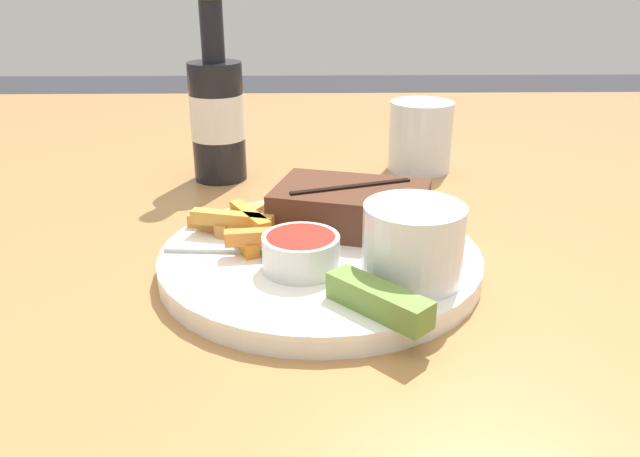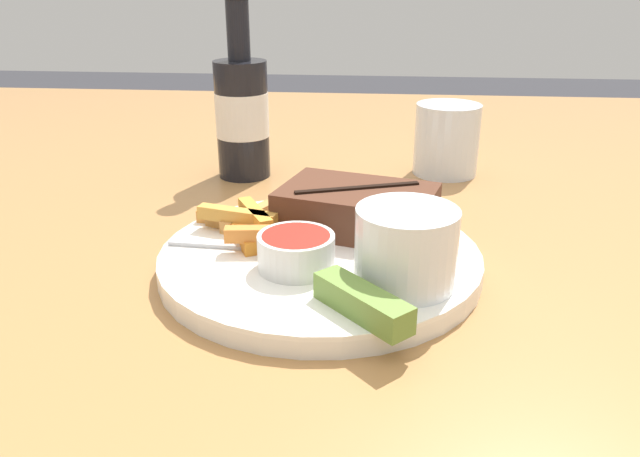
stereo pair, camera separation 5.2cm
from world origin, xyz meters
TOP-DOWN VIEW (x-y plane):
  - dining_table at (0.00, 0.00)m, footprint 1.58×1.65m
  - dinner_plate at (0.00, 0.00)m, footprint 0.27×0.27m
  - steak_portion at (0.03, 0.05)m, footprint 0.16×0.12m
  - fries_pile at (-0.06, 0.03)m, footprint 0.12×0.11m
  - coleslaw_cup at (0.07, -0.05)m, footprint 0.08×0.08m
  - dipping_sauce_cup at (-0.02, -0.04)m, footprint 0.06×0.06m
  - pickle_spear at (0.04, -0.10)m, footprint 0.07×0.07m
  - fork_utensil at (-0.07, 0.00)m, footprint 0.13×0.02m
  - knife_utensil at (-0.01, 0.03)m, footprint 0.05×0.16m
  - beer_bottle at (-0.12, 0.26)m, footprint 0.06×0.06m
  - drinking_glass at (0.13, 0.29)m, footprint 0.08×0.08m

SIDE VIEW (x-z plane):
  - dining_table at x=0.00m, z-range 0.33..1.10m
  - dinner_plate at x=0.00m, z-range 0.77..0.79m
  - fork_utensil at x=-0.07m, z-range 0.79..0.79m
  - knife_utensil at x=-0.01m, z-range 0.79..0.80m
  - fries_pile at x=-0.06m, z-range 0.79..0.81m
  - pickle_spear at x=0.04m, z-range 0.79..0.81m
  - dipping_sauce_cup at x=-0.02m, z-range 0.79..0.82m
  - steak_portion at x=0.03m, z-range 0.79..0.83m
  - drinking_glass at x=0.13m, z-range 0.77..0.86m
  - coleslaw_cup at x=0.07m, z-range 0.79..0.85m
  - beer_bottle at x=-0.12m, z-range 0.74..0.97m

